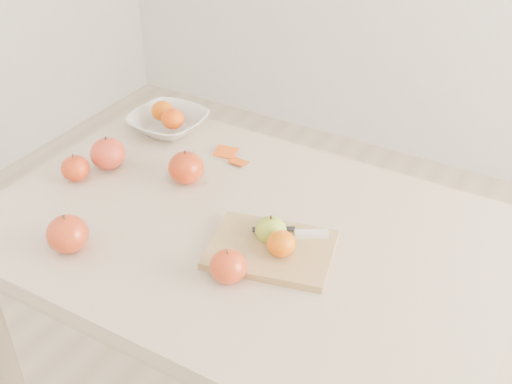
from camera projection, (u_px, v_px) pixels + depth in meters
The scene contains 15 objects.
table at pixel (245, 261), 1.52m from camera, with size 1.20×0.80×0.75m.
cutting_board at pixel (271, 250), 1.39m from camera, with size 0.26×0.19×0.02m, color tan.
board_tangerine at pixel (281, 244), 1.35m from camera, with size 0.06×0.06×0.05m, color #D55807.
fruit_bowl at pixel (168, 122), 1.83m from camera, with size 0.21×0.21×0.05m, color silver.
bowl_tangerine_near at pixel (162, 111), 1.84m from camera, with size 0.06×0.06×0.06m, color #CE6307.
bowl_tangerine_far at pixel (173, 119), 1.79m from camera, with size 0.07×0.07×0.06m, color #D54607.
orange_peel_a at pixel (226, 153), 1.74m from camera, with size 0.06×0.04×0.00m, color #DB4F0F.
orange_peel_b at pixel (238, 163), 1.70m from camera, with size 0.04×0.04×0.00m, color #C8470E.
paring_knife at pixel (305, 233), 1.41m from camera, with size 0.16×0.09×0.01m.
apple_green at pixel (271, 230), 1.41m from camera, with size 0.07×0.07×0.06m, color #759F19.
apple_red_a at pixel (186, 168), 1.61m from camera, with size 0.09×0.09×0.08m, color #950509.
apple_red_b at pixel (108, 153), 1.66m from camera, with size 0.09×0.09×0.08m, color maroon.
apple_red_d at pixel (75, 168), 1.62m from camera, with size 0.07×0.07×0.07m, color #A31310.
apple_red_c at pixel (67, 234), 1.38m from camera, with size 0.09×0.09×0.08m, color maroon.
apple_red_e at pixel (228, 266), 1.31m from camera, with size 0.08×0.08×0.07m, color maroon.
Camera 1 is at (0.61, -0.99, 1.65)m, focal length 45.00 mm.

